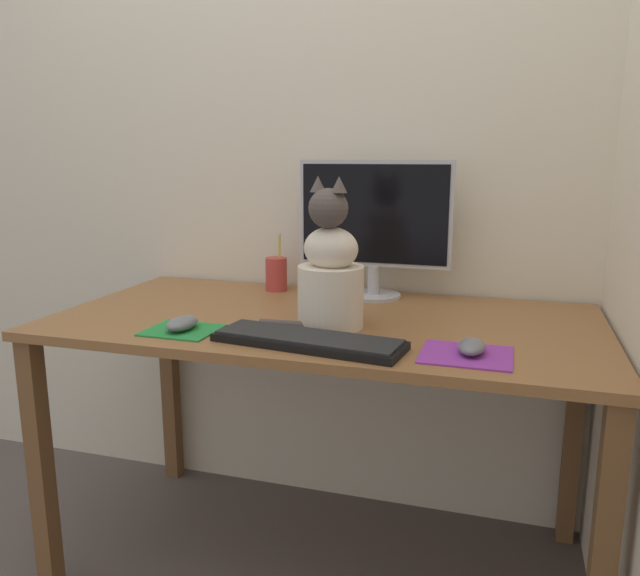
# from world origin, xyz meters

# --- Properties ---
(ground_plane) EXTENTS (12.00, 12.00, 0.00)m
(ground_plane) POSITION_xyz_m (0.00, 0.00, 0.00)
(ground_plane) COLOR #564C47
(wall_back) EXTENTS (7.00, 0.04, 2.50)m
(wall_back) POSITION_xyz_m (0.00, 0.40, 1.25)
(wall_back) COLOR beige
(wall_back) RESTS_ON ground_plane
(desk) EXTENTS (1.46, 0.75, 0.75)m
(desk) POSITION_xyz_m (0.00, 0.00, 0.66)
(desk) COLOR brown
(desk) RESTS_ON ground_plane
(monitor) EXTENTS (0.47, 0.17, 0.42)m
(monitor) POSITION_xyz_m (0.07, 0.28, 0.98)
(monitor) COLOR #B2B2B7
(monitor) RESTS_ON desk
(keyboard) EXTENTS (0.46, 0.19, 0.02)m
(keyboard) POSITION_xyz_m (0.04, -0.26, 0.76)
(keyboard) COLOR black
(keyboard) RESTS_ON desk
(mousepad_left) EXTENTS (0.18, 0.16, 0.00)m
(mousepad_left) POSITION_xyz_m (-0.30, -0.24, 0.76)
(mousepad_left) COLOR #238438
(mousepad_left) RESTS_ON desk
(mousepad_right) EXTENTS (0.20, 0.18, 0.00)m
(mousepad_right) POSITION_xyz_m (0.39, -0.23, 0.76)
(mousepad_right) COLOR purple
(mousepad_right) RESTS_ON desk
(computer_mouse_left) EXTENTS (0.06, 0.11, 0.03)m
(computer_mouse_left) POSITION_xyz_m (-0.30, -0.24, 0.77)
(computer_mouse_left) COLOR slate
(computer_mouse_left) RESTS_ON mousepad_left
(computer_mouse_right) EXTENTS (0.06, 0.10, 0.03)m
(computer_mouse_right) POSITION_xyz_m (0.40, -0.22, 0.77)
(computer_mouse_right) COLOR slate
(computer_mouse_right) RESTS_ON mousepad_right
(cat) EXTENTS (0.27, 0.21, 0.38)m
(cat) POSITION_xyz_m (0.04, -0.09, 0.89)
(cat) COLOR beige
(cat) RESTS_ON desk
(pen_cup) EXTENTS (0.07, 0.07, 0.18)m
(pen_cup) POSITION_xyz_m (-0.25, 0.28, 0.81)
(pen_cup) COLOR #B23833
(pen_cup) RESTS_ON desk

